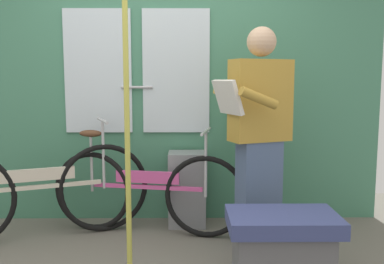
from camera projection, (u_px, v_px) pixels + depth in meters
train_door_wall at (159, 84)px, 3.86m from camera, size 4.03×0.28×2.39m
bicycle_near_door at (147, 191)px, 3.55m from camera, size 1.65×0.49×0.89m
bicycle_leaning_behind at (37, 192)px, 3.40m from camera, size 1.71×0.74×0.97m
passenger_reading_newspaper at (259, 132)px, 3.25m from camera, size 0.63×0.57×1.69m
trash_bin_by_wall at (187, 189)px, 3.77m from camera, size 0.33×0.28×0.66m
handrail_pole at (127, 98)px, 2.71m from camera, size 0.04×0.04×2.35m
bench_seat_corner at (282, 245)px, 2.71m from camera, size 0.70×0.44×0.45m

